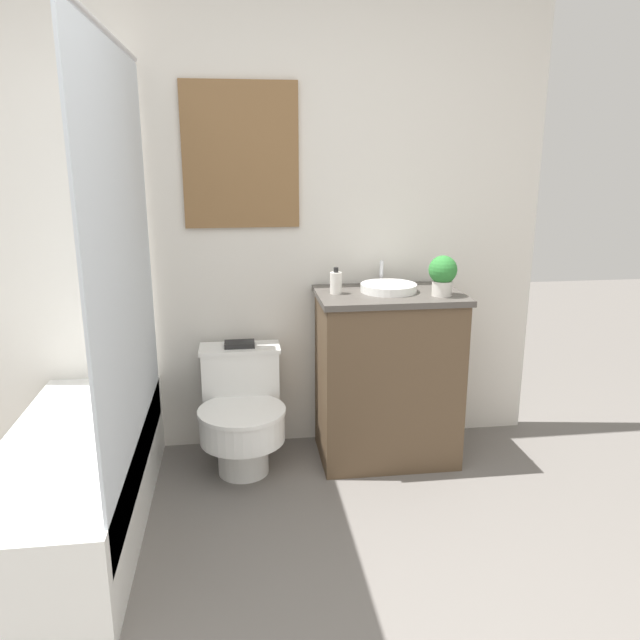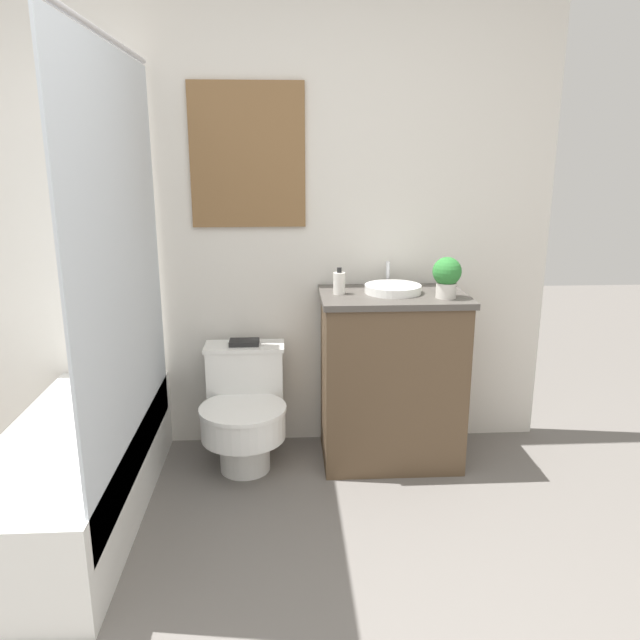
{
  "view_description": "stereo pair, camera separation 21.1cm",
  "coord_description": "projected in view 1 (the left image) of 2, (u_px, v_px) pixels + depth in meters",
  "views": [
    {
      "loc": [
        -0.06,
        -1.22,
        1.55
      ],
      "look_at": [
        0.31,
        1.54,
        0.81
      ],
      "focal_mm": 35.0,
      "sensor_mm": 36.0,
      "label": 1
    },
    {
      "loc": [
        0.15,
        -1.24,
        1.55
      ],
      "look_at": [
        0.31,
        1.54,
        0.81
      ],
      "focal_mm": 35.0,
      "sensor_mm": 36.0,
      "label": 2
    }
  ],
  "objects": [
    {
      "name": "shower_area",
      "position": [
        79.0,
        469.0,
        2.61
      ],
      "size": [
        0.57,
        1.48,
        1.98
      ],
      "color": "white",
      "rests_on": "ground_plane"
    },
    {
      "name": "potted_plant",
      "position": [
        443.0,
        274.0,
        3.0
      ],
      "size": [
        0.14,
        0.14,
        0.2
      ],
      "color": "beige",
      "rests_on": "vanity"
    },
    {
      "name": "wall_back",
      "position": [
        247.0,
        213.0,
        3.18
      ],
      "size": [
        3.1,
        0.07,
        2.5
      ],
      "color": "silver",
      "rests_on": "ground_plane"
    },
    {
      "name": "toilet",
      "position": [
        242.0,
        412.0,
        3.12
      ],
      "size": [
        0.43,
        0.56,
        0.6
      ],
      "color": "white",
      "rests_on": "ground_plane"
    },
    {
      "name": "soap_bottle",
      "position": [
        336.0,
        283.0,
        3.06
      ],
      "size": [
        0.06,
        0.06,
        0.13
      ],
      "color": "silver",
      "rests_on": "vanity"
    },
    {
      "name": "sink",
      "position": [
        388.0,
        287.0,
        3.11
      ],
      "size": [
        0.28,
        0.32,
        0.13
      ],
      "color": "white",
      "rests_on": "vanity"
    },
    {
      "name": "book_on_tank",
      "position": [
        240.0,
        344.0,
        3.18
      ],
      "size": [
        0.15,
        0.1,
        0.02
      ],
      "color": "black",
      "rests_on": "toilet"
    },
    {
      "name": "vanity",
      "position": [
        387.0,
        376.0,
        3.21
      ],
      "size": [
        0.72,
        0.49,
        0.88
      ],
      "color": "brown",
      "rests_on": "ground_plane"
    }
  ]
}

